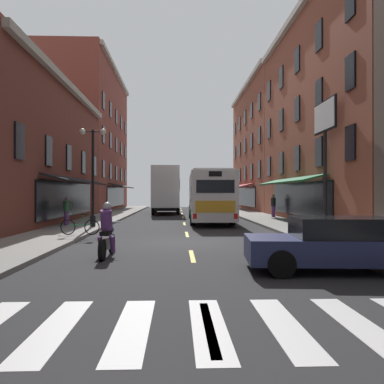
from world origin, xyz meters
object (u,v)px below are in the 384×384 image
transit_bus (209,196)px  pedestrian_near (67,210)px  pedestrian_mid (273,205)px  box_truck (166,191)px  sedan_mid (168,204)px  street_lamp_twin (93,172)px  motorcycle_rider (107,234)px  billboard_sign (325,131)px  bicycle_near (80,226)px  sedan_near (338,244)px

transit_bus → pedestrian_near: transit_bus is taller
pedestrian_mid → box_truck: bearing=-39.5°
transit_bus → sedan_mid: size_ratio=2.66×
box_truck → street_lamp_twin: (-3.49, -15.54, 0.88)m
box_truck → motorcycle_rider: (-1.09, -25.04, -1.47)m
sedan_mid → motorcycle_rider: size_ratio=2.08×
billboard_sign → sedan_mid: billboard_sign is taller
transit_bus → street_lamp_twin: (-6.68, -5.44, 1.31)m
motorcycle_rider → pedestrian_near: bearing=111.0°
bicycle_near → pedestrian_mid: (11.39, 12.47, 0.50)m
billboard_sign → pedestrian_mid: bearing=91.7°
motorcycle_rider → bicycle_near: (-2.05, 5.18, -0.21)m
bicycle_near → pedestrian_mid: 16.89m
sedan_mid → pedestrian_near: 24.59m
billboard_sign → transit_bus: bearing=127.2°
billboard_sign → street_lamp_twin: (-12.03, 1.61, -2.03)m
billboard_sign → box_truck: billboard_sign is taller
sedan_mid → pedestrian_mid: 18.97m
bicycle_near → street_lamp_twin: bearing=94.7°
sedan_near → sedan_mid: bearing=97.6°
sedan_near → motorcycle_rider: bearing=158.2°
transit_bus → pedestrian_mid: 5.79m
billboard_sign → bicycle_near: 12.83m
pedestrian_mid → street_lamp_twin: size_ratio=0.32×
box_truck → pedestrian_near: size_ratio=5.24×
bicycle_near → pedestrian_near: (-2.05, 5.52, 0.47)m
sedan_near → pedestrian_near: bearing=127.8°
transit_bus → pedestrian_mid: size_ratio=6.79×
sedan_near → street_lamp_twin: 14.83m
sedan_near → pedestrian_mid: size_ratio=2.67×
transit_bus → pedestrian_near: (-8.37, -4.23, -0.77)m
box_truck → sedan_mid: size_ratio=1.93×
transit_bus → pedestrian_mid: bearing=28.2°
transit_bus → sedan_mid: transit_bus is taller
billboard_sign → pedestrian_mid: (-0.29, 9.76, -4.07)m
motorcycle_rider → pedestrian_near: 11.46m
sedan_near → pedestrian_near: pedestrian_near is taller
box_truck → pedestrian_near: 15.30m
sedan_mid → sedan_near: bearing=-82.4°
sedan_near → sedan_mid: (-4.98, 37.16, 0.01)m
pedestrian_mid → sedan_near: bearing=83.2°
billboard_sign → transit_bus: (-5.35, 7.04, -3.34)m
billboard_sign → motorcycle_rider: 13.19m
sedan_mid → pedestrian_near: (-5.19, -24.03, 0.29)m
sedan_mid → street_lamp_twin: (-3.50, -25.24, 2.36)m
transit_bus → box_truck: size_ratio=1.38×
sedan_mid → pedestrian_mid: pedestrian_mid is taller
billboard_sign → box_truck: (-8.53, 17.15, -2.90)m
street_lamp_twin → billboard_sign: bearing=-7.6°
sedan_near → pedestrian_mid: pedestrian_mid is taller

